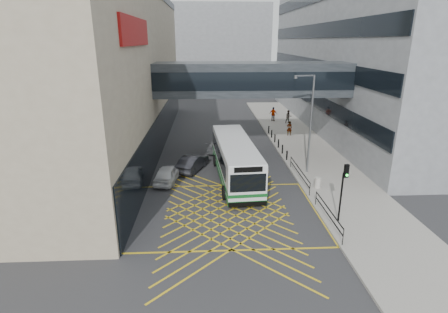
{
  "coord_description": "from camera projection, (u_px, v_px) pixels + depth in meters",
  "views": [
    {
      "loc": [
        -1.25,
        -20.96,
        10.96
      ],
      "look_at": [
        0.0,
        4.0,
        2.6
      ],
      "focal_mm": 28.0,
      "sensor_mm": 36.0,
      "label": 1
    }
  ],
  "objects": [
    {
      "name": "bus",
      "position": [
        235.0,
        159.0,
        28.53
      ],
      "size": [
        3.48,
        11.77,
        3.26
      ],
      "rotation": [
        0.0,
        0.0,
        0.07
      ],
      "color": "silver",
      "rests_on": "ground"
    },
    {
      "name": "car_dark",
      "position": [
        193.0,
        163.0,
        30.72
      ],
      "size": [
        3.26,
        4.75,
        1.38
      ],
      "primitive_type": "imported",
      "rotation": [
        0.0,
        0.0,
        2.76
      ],
      "color": "#222328",
      "rests_on": "ground"
    },
    {
      "name": "building_right",
      "position": [
        405.0,
        48.0,
        44.08
      ],
      "size": [
        24.09,
        44.0,
        20.0
      ],
      "color": "gray",
      "rests_on": "ground"
    },
    {
      "name": "building_far",
      "position": [
        202.0,
        49.0,
        77.27
      ],
      "size": [
        28.0,
        16.0,
        18.0
      ],
      "primitive_type": "cube",
      "color": "gray",
      "rests_on": "ground"
    },
    {
      "name": "pedestrian_b",
      "position": [
        289.0,
        117.0,
        47.38
      ],
      "size": [
        0.89,
        0.55,
        1.78
      ],
      "primitive_type": "imported",
      "rotation": [
        0.0,
        0.0,
        0.05
      ],
      "color": "gray",
      "rests_on": "pavement"
    },
    {
      "name": "traffic_light",
      "position": [
        344.0,
        185.0,
        21.05
      ],
      "size": [
        0.31,
        0.46,
        3.84
      ],
      "rotation": [
        0.0,
        0.0,
        0.3
      ],
      "color": "black",
      "rests_on": "pavement"
    },
    {
      "name": "building_whsmith",
      "position": [
        40.0,
        71.0,
        35.16
      ],
      "size": [
        24.17,
        42.0,
        16.0
      ],
      "color": "tan",
      "rests_on": "ground"
    },
    {
      "name": "street_lamp",
      "position": [
        309.0,
        119.0,
        28.63
      ],
      "size": [
        1.85,
        0.64,
        8.19
      ],
      "rotation": [
        0.0,
        0.0,
        0.23
      ],
      "color": "slate",
      "rests_on": "pavement"
    },
    {
      "name": "ground",
      "position": [
        227.0,
        212.0,
        23.39
      ],
      "size": [
        120.0,
        120.0,
        0.0
      ],
      "primitive_type": "plane",
      "color": "#333335"
    },
    {
      "name": "car_silver",
      "position": [
        221.0,
        143.0,
        36.21
      ],
      "size": [
        3.61,
        5.34,
        1.53
      ],
      "primitive_type": "imported",
      "rotation": [
        0.0,
        0.0,
        2.8
      ],
      "color": "#909398",
      "rests_on": "ground"
    },
    {
      "name": "skybridge",
      "position": [
        252.0,
        79.0,
        32.52
      ],
      "size": [
        20.0,
        4.1,
        3.0
      ],
      "color": "#2C3136",
      "rests_on": "ground"
    },
    {
      "name": "pedestrian_c",
      "position": [
        273.0,
        114.0,
        48.69
      ],
      "size": [
        1.27,
        1.04,
        1.94
      ],
      "primitive_type": "imported",
      "rotation": [
        0.0,
        0.0,
        2.64
      ],
      "color": "gray",
      "rests_on": "pavement"
    },
    {
      "name": "pedestrian_a",
      "position": [
        289.0,
        128.0,
        41.35
      ],
      "size": [
        0.7,
        0.51,
        1.71
      ],
      "primitive_type": "imported",
      "rotation": [
        0.0,
        0.0,
        3.11
      ],
      "color": "gray",
      "rests_on": "pavement"
    },
    {
      "name": "kerb_railings",
      "position": [
        311.0,
        188.0,
        25.08
      ],
      "size": [
        0.05,
        12.54,
        1.0
      ],
      "color": "black",
      "rests_on": "pavement"
    },
    {
      "name": "litter_bin",
      "position": [
        318.0,
        183.0,
        26.75
      ],
      "size": [
        0.48,
        0.48,
        0.83
      ],
      "primitive_type": "cylinder",
      "color": "#ADA89E",
      "rests_on": "pavement"
    },
    {
      "name": "bollards",
      "position": [
        277.0,
        141.0,
        37.7
      ],
      "size": [
        0.14,
        10.14,
        0.9
      ],
      "color": "black",
      "rests_on": "pavement"
    },
    {
      "name": "pavement",
      "position": [
        301.0,
        145.0,
        38.0
      ],
      "size": [
        6.0,
        54.0,
        0.16
      ],
      "primitive_type": "cube",
      "color": "#9B968D",
      "rests_on": "ground"
    },
    {
      "name": "box_junction",
      "position": [
        227.0,
        212.0,
        23.39
      ],
      "size": [
        12.0,
        9.0,
        0.01
      ],
      "color": "gold",
      "rests_on": "ground"
    },
    {
      "name": "car_white",
      "position": [
        168.0,
        174.0,
        28.23
      ],
      "size": [
        2.43,
        4.6,
        1.39
      ],
      "primitive_type": "imported",
      "rotation": [
        0.0,
        0.0,
        2.99
      ],
      "color": "silver",
      "rests_on": "ground"
    }
  ]
}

